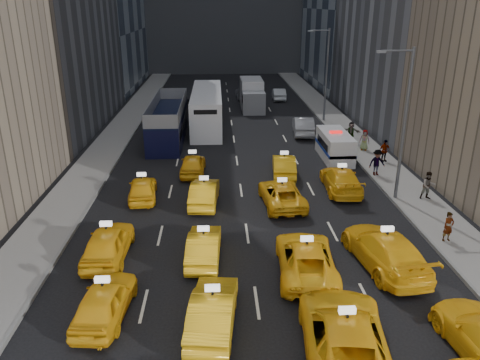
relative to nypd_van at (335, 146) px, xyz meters
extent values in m
plane|color=black|center=(-7.50, -20.14, -0.98)|extent=(160.00, 160.00, 0.00)
cube|color=gray|center=(-18.00, 4.86, -0.91)|extent=(3.00, 90.00, 0.15)
cube|color=gray|center=(3.00, 4.86, -0.91)|extent=(3.00, 90.00, 0.15)
cube|color=slate|center=(-16.55, 4.86, -0.89)|extent=(0.15, 90.00, 0.18)
cube|color=slate|center=(1.55, 4.86, -0.89)|extent=(0.15, 90.00, 0.18)
cylinder|color=#595B60|center=(1.80, -8.14, 3.52)|extent=(0.20, 0.20, 9.00)
cylinder|color=#595B60|center=(0.90, -8.14, 7.82)|extent=(1.80, 0.12, 0.12)
cube|color=slate|center=(0.00, -8.14, 7.77)|extent=(0.50, 0.22, 0.12)
cylinder|color=#595B60|center=(1.80, 11.86, 3.52)|extent=(0.20, 0.20, 9.00)
cylinder|color=#595B60|center=(0.90, 11.86, 7.82)|extent=(1.80, 0.12, 0.12)
cube|color=slate|center=(0.00, 11.86, 7.77)|extent=(0.50, 0.22, 0.12)
imported|color=yellow|center=(-13.32, -18.74, -0.27)|extent=(2.06, 4.32, 1.43)
imported|color=yellow|center=(-9.24, -19.57, -0.25)|extent=(2.03, 4.60, 1.47)
imported|color=yellow|center=(-4.85, -21.37, -0.14)|extent=(3.47, 6.32, 1.68)
imported|color=yellow|center=(-14.13, -14.28, -0.21)|extent=(1.93, 4.58, 1.54)
imported|color=yellow|center=(-9.67, -14.63, -0.30)|extent=(1.64, 4.20, 1.36)
imported|color=yellow|center=(-5.16, -16.03, -0.25)|extent=(2.79, 5.43, 1.46)
imported|color=yellow|center=(-1.50, -15.64, -0.16)|extent=(3.07, 5.95, 1.65)
imported|color=yellow|center=(-13.55, -7.26, -0.29)|extent=(1.98, 4.17, 1.38)
imported|color=yellow|center=(-9.78, -8.20, -0.27)|extent=(1.82, 4.43, 1.43)
imported|color=yellow|center=(-5.22, -8.52, -0.31)|extent=(2.61, 5.03, 1.35)
imported|color=yellow|center=(-1.16, -6.51, -0.24)|extent=(2.31, 5.19, 1.48)
imported|color=yellow|center=(-10.69, -2.92, -0.28)|extent=(1.77, 4.17, 1.41)
imported|color=yellow|center=(-4.39, -3.49, -0.28)|extent=(1.86, 4.39, 1.41)
cube|color=silver|center=(0.00, 0.00, 0.03)|extent=(1.97, 5.08, 2.03)
cylinder|color=black|center=(-0.82, -1.63, -0.58)|extent=(0.28, 0.81, 0.81)
cylinder|color=black|center=(0.82, -1.63, -0.58)|extent=(0.28, 0.81, 0.81)
cylinder|color=black|center=(-0.82, 1.63, -0.58)|extent=(0.28, 0.81, 0.81)
cylinder|color=black|center=(0.82, 1.63, -0.58)|extent=(0.28, 0.81, 0.81)
cube|color=navy|center=(0.00, 0.00, -0.11)|extent=(2.00, 5.08, 0.23)
cube|color=red|center=(0.00, 0.00, 1.12)|extent=(0.92, 0.33, 0.15)
cube|color=black|center=(-13.19, 6.32, 0.72)|extent=(3.06, 11.77, 3.40)
cylinder|color=black|center=(-14.36, 1.38, -0.43)|extent=(0.28, 1.10, 1.10)
cylinder|color=black|center=(-12.01, 1.38, -0.43)|extent=(0.28, 1.10, 1.10)
cylinder|color=black|center=(-14.36, 11.26, -0.43)|extent=(0.28, 1.10, 1.10)
cylinder|color=black|center=(-12.01, 11.26, -0.43)|extent=(0.28, 1.10, 1.10)
cube|color=white|center=(-9.90, 10.77, 0.72)|extent=(3.56, 13.35, 3.41)
cylinder|color=black|center=(-11.12, 5.06, -0.43)|extent=(0.28, 1.10, 1.10)
cylinder|color=black|center=(-8.67, 5.06, -0.43)|extent=(0.28, 1.10, 1.10)
cylinder|color=black|center=(-11.12, 16.47, -0.43)|extent=(0.28, 1.10, 1.10)
cylinder|color=black|center=(-8.67, 16.47, -0.43)|extent=(0.28, 1.10, 1.10)
cube|color=silver|center=(-4.98, 18.35, 0.62)|extent=(2.51, 7.05, 3.21)
cylinder|color=black|center=(-6.03, 15.74, -0.43)|extent=(0.28, 1.10, 1.10)
cylinder|color=black|center=(-3.92, 15.74, -0.43)|extent=(0.28, 1.10, 1.10)
cylinder|color=black|center=(-6.03, 20.95, -0.43)|extent=(0.28, 1.10, 1.10)
cylinder|color=black|center=(-3.92, 20.95, -0.43)|extent=(0.28, 1.10, 1.10)
imported|color=#9C9EA3|center=(-1.15, 7.13, -0.18)|extent=(2.16, 5.00, 1.60)
imported|color=black|center=(-13.30, 17.89, -0.26)|extent=(2.92, 5.43, 1.45)
imported|color=gray|center=(-5.48, 24.53, -0.26)|extent=(2.10, 5.03, 1.45)
imported|color=black|center=(-10.05, 23.64, -0.19)|extent=(2.18, 4.78, 1.59)
imported|color=#B8BCC1|center=(-1.27, 23.34, -0.28)|extent=(1.69, 4.35, 1.41)
imported|color=gray|center=(2.34, -13.70, -0.07)|extent=(0.62, 0.47, 1.52)
imported|color=gray|center=(3.60, -8.46, 0.02)|extent=(0.83, 0.46, 1.71)
imported|color=gray|center=(1.89, -4.20, 0.07)|extent=(1.24, 0.68, 1.81)
imported|color=gray|center=(3.40, -1.32, 0.00)|extent=(1.06, 0.70, 1.66)
imported|color=gray|center=(2.80, 1.62, -0.01)|extent=(0.91, 0.72, 1.65)
imported|color=gray|center=(2.34, 3.96, 0.03)|extent=(1.67, 0.86, 1.73)
camera|label=1|loc=(-8.97, -33.85, 10.26)|focal=35.00mm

